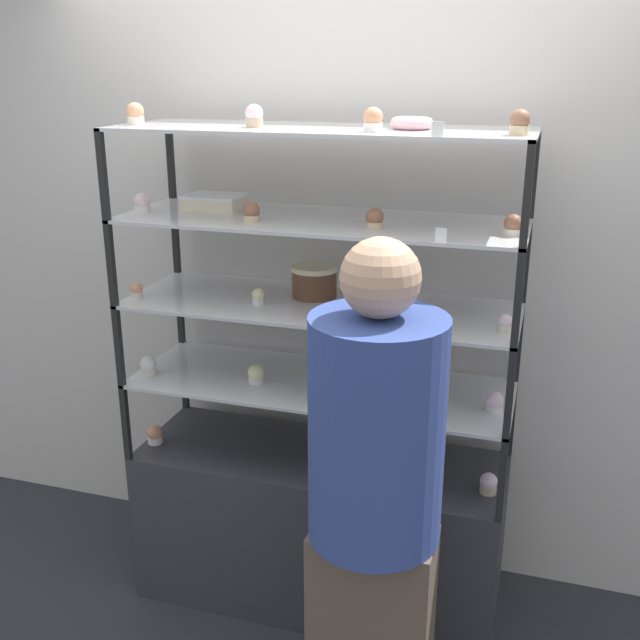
{
  "coord_description": "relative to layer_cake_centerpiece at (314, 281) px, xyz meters",
  "views": [
    {
      "loc": [
        0.8,
        -2.54,
        2.14
      ],
      "look_at": [
        0.0,
        0.0,
        1.23
      ],
      "focal_mm": 42.0,
      "sensor_mm": 36.0,
      "label": 1
    }
  ],
  "objects": [
    {
      "name": "ground_plane",
      "position": [
        0.05,
        -0.08,
        -1.36
      ],
      "size": [
        20.0,
        20.0,
        0.0
      ],
      "primitive_type": "plane",
      "color": "#2D2D33"
    },
    {
      "name": "display_base",
      "position": [
        0.05,
        -0.08,
        -1.03
      ],
      "size": [
        1.46,
        0.52,
        0.66
      ],
      "color": "#333338",
      "rests_on": "ground_plane"
    },
    {
      "name": "display_riser_lower",
      "position": [
        0.05,
        -0.08,
        -0.4
      ],
      "size": [
        1.46,
        0.52,
        0.32
      ],
      "color": "black",
      "rests_on": "display_base"
    },
    {
      "name": "cupcake_14",
      "position": [
        0.73,
        -0.16,
        0.29
      ],
      "size": [
        0.06,
        0.06,
        0.07
      ],
      "color": "beige",
      "rests_on": "display_riser_upper"
    },
    {
      "name": "cupcake_3",
      "position": [
        -0.63,
        -0.2,
        -0.35
      ],
      "size": [
        0.07,
        0.07,
        0.07
      ],
      "color": "beige",
      "rests_on": "display_riser_lower"
    },
    {
      "name": "cupcake_18",
      "position": [
        0.72,
        -0.2,
        0.62
      ],
      "size": [
        0.06,
        0.06,
        0.08
      ],
      "color": "#CCB28C",
      "rests_on": "display_riser_top"
    },
    {
      "name": "cupcake_9",
      "position": [
        0.27,
        -0.2,
        -0.03
      ],
      "size": [
        0.05,
        0.05,
        0.06
      ],
      "color": "white",
      "rests_on": "display_riser_middle"
    },
    {
      "name": "cupcake_1",
      "position": [
        0.06,
        -0.14,
        -0.66
      ],
      "size": [
        0.06,
        0.06,
        0.08
      ],
      "color": "white",
      "rests_on": "display_base"
    },
    {
      "name": "cupcake_6",
      "position": [
        0.71,
        -0.14,
        -0.35
      ],
      "size": [
        0.07,
        0.07,
        0.07
      ],
      "color": "white",
      "rests_on": "display_riser_lower"
    },
    {
      "name": "cupcake_11",
      "position": [
        -0.63,
        -0.15,
        0.29
      ],
      "size": [
        0.06,
        0.06,
        0.07
      ],
      "color": "white",
      "rests_on": "display_riser_upper"
    },
    {
      "name": "cupcake_17",
      "position": [
        0.27,
        -0.22,
        0.62
      ],
      "size": [
        0.06,
        0.06,
        0.08
      ],
      "color": "white",
      "rests_on": "display_riser_top"
    },
    {
      "name": "cupcake_13",
      "position": [
        0.27,
        -0.19,
        0.29
      ],
      "size": [
        0.06,
        0.06,
        0.07
      ],
      "color": "#CCB28C",
      "rests_on": "display_riser_upper"
    },
    {
      "name": "cupcake_10",
      "position": [
        0.73,
        -0.19,
        -0.03
      ],
      "size": [
        0.05,
        0.05,
        0.06
      ],
      "color": "beige",
      "rests_on": "display_riser_middle"
    },
    {
      "name": "customer_figure",
      "position": [
        0.42,
        -0.72,
        -0.45
      ],
      "size": [
        0.4,
        0.4,
        1.71
      ],
      "color": "brown",
      "rests_on": "ground_plane"
    },
    {
      "name": "price_tag_0",
      "position": [
        0.1,
        -0.32,
        -0.68
      ],
      "size": [
        0.04,
        0.0,
        0.04
      ],
      "color": "white",
      "rests_on": "display_base"
    },
    {
      "name": "cupcake_0",
      "position": [
        -0.64,
        -0.18,
        -0.66
      ],
      "size": [
        0.06,
        0.06,
        0.08
      ],
      "color": "white",
      "rests_on": "display_base"
    },
    {
      "name": "cupcake_4",
      "position": [
        -0.19,
        -0.15,
        -0.35
      ],
      "size": [
        0.07,
        0.07,
        0.07
      ],
      "color": "white",
      "rests_on": "display_riser_lower"
    },
    {
      "name": "back_wall",
      "position": [
        0.05,
        0.32,
        -0.06
      ],
      "size": [
        8.0,
        0.05,
        2.6
      ],
      "color": "silver",
      "rests_on": "ground_plane"
    },
    {
      "name": "display_riser_upper",
      "position": [
        0.05,
        -0.08,
        0.24
      ],
      "size": [
        1.46,
        0.52,
        0.32
      ],
      "color": "black",
      "rests_on": "display_riser_middle"
    },
    {
      "name": "display_riser_top",
      "position": [
        0.05,
        -0.08,
        0.56
      ],
      "size": [
        1.46,
        0.52,
        0.32
      ],
      "color": "black",
      "rests_on": "display_riser_upper"
    },
    {
      "name": "price_tag_2",
      "position": [
        0.13,
        -0.32,
        -0.04
      ],
      "size": [
        0.04,
        0.0,
        0.04
      ],
      "color": "white",
      "rests_on": "display_riser_middle"
    },
    {
      "name": "sheet_cake_frosted",
      "position": [
        -0.39,
        -0.02,
        0.29
      ],
      "size": [
        0.22,
        0.18,
        0.06
      ],
      "color": "beige",
      "rests_on": "display_riser_upper"
    },
    {
      "name": "price_tag_3",
      "position": [
        0.52,
        -0.32,
        0.28
      ],
      "size": [
        0.04,
        0.0,
        0.04
      ],
      "color": "white",
      "rests_on": "display_riser_upper"
    },
    {
      "name": "cupcake_8",
      "position": [
        -0.17,
        -0.15,
        -0.03
      ],
      "size": [
        0.05,
        0.05,
        0.06
      ],
      "color": "white",
      "rests_on": "display_riser_middle"
    },
    {
      "name": "cupcake_5",
      "position": [
        0.26,
        -0.15,
        -0.35
      ],
      "size": [
        0.07,
        0.07,
        0.07
      ],
      "color": "white",
      "rests_on": "display_riser_lower"
    },
    {
      "name": "cupcake_16",
      "position": [
        -0.17,
        -0.15,
        0.62
      ],
      "size": [
        0.06,
        0.06,
        0.08
      ],
      "color": "#CCB28C",
      "rests_on": "display_riser_top"
    },
    {
      "name": "donut_glazed",
      "position": [
        0.37,
        -0.07,
        0.6
      ],
      "size": [
        0.14,
        0.14,
        0.04
      ],
      "color": "#EFB2BC",
      "rests_on": "display_riser_top"
    },
    {
      "name": "cupcake_15",
      "position": [
        -0.62,
        -0.17,
        0.62
      ],
      "size": [
        0.06,
        0.06,
        0.08
      ],
      "color": "beige",
      "rests_on": "display_riser_top"
    },
    {
      "name": "cupcake_2",
      "position": [
        0.72,
        -0.16,
        -0.66
      ],
      "size": [
        0.06,
        0.06,
        0.08
      ],
      "color": "#CCB28C",
      "rests_on": "display_base"
    },
    {
      "name": "cupcake_12",
      "position": [
        -0.17,
        -0.2,
        0.29
      ],
      "size": [
        0.06,
        0.06,
        0.07
      ],
      "color": "#CCB28C",
      "rests_on": "display_riser_upper"
    },
    {
      "name": "layer_cake_centerpiece",
      "position": [
        0.0,
        0.0,
        0.0
      ],
      "size": [
        0.18,
        0.18,
        0.12
      ],
      "color": "brown",
      "rests_on": "display_riser_middle"
    },
    {
      "name": "price_tag_1",
      "position": [
        0.18,
        -0.32,
        -0.36
      ],
      "size": [
        0.04,
        0.0,
        0.04
      ],
      "color": "white",
      "rests_on": "display_riser_lower"
    },
    {
      "name": "price_tag_4",
      "position": [
        0.49,
        -0.32,
        0.6
      ],
      "size": [
        0.04,
        0.0,
        0.04
      ],
      "color": "white",
      "rests_on": "display_riser_top"
    },
    {
      "name": "display_riser_middle",
      "position": [
        0.05,
        -0.08,
        -0.08
      ],
      "size": [
        1.46,
        0.52,
        0.32
      ],
      "color": "black",
      "rests_on": "display_riser_lower"
    },
    {
      "name": "cupcake_7",
      "position": [
        -0.64,
        -0.22,
        -0.03
      ],
      "size": [
        0.05,
        0.05,
        0.06
      ],
      "color": "beige",
      "rests_on": "display_riser_middle"
    }
  ]
}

